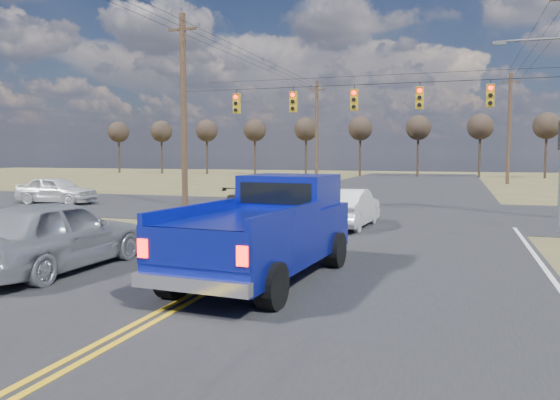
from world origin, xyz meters
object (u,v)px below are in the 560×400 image
(pickup_truck, at_px, (267,230))
(white_car_queue, at_px, (348,208))
(black_suv, at_px, (279,212))
(dgrey_car_queue, at_px, (267,199))
(silver_suv, at_px, (53,235))
(cross_car_west, at_px, (56,190))

(pickup_truck, distance_m, white_car_queue, 8.99)
(black_suv, distance_m, white_car_queue, 3.23)
(black_suv, distance_m, dgrey_car_queue, 6.26)
(white_car_queue, bearing_deg, black_suv, 57.10)
(silver_suv, relative_size, black_suv, 0.92)
(pickup_truck, distance_m, black_suv, 6.64)
(pickup_truck, relative_size, white_car_queue, 1.38)
(black_suv, relative_size, cross_car_west, 1.23)
(pickup_truck, bearing_deg, white_car_queue, 93.79)
(pickup_truck, xyz_separation_m, silver_suv, (-5.06, -0.79, -0.22))
(white_car_queue, height_order, dgrey_car_queue, white_car_queue)
(white_car_queue, distance_m, cross_car_west, 17.75)
(silver_suv, relative_size, cross_car_west, 1.13)
(pickup_truck, height_order, silver_suv, pickup_truck)
(cross_car_west, bearing_deg, pickup_truck, -129.55)
(pickup_truck, height_order, white_car_queue, pickup_truck)
(silver_suv, height_order, dgrey_car_queue, silver_suv)
(pickup_truck, bearing_deg, black_suv, 110.24)
(cross_car_west, bearing_deg, dgrey_car_queue, -97.35)
(silver_suv, bearing_deg, white_car_queue, -117.57)
(pickup_truck, distance_m, dgrey_car_queue, 12.87)
(silver_suv, distance_m, cross_car_west, 18.66)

